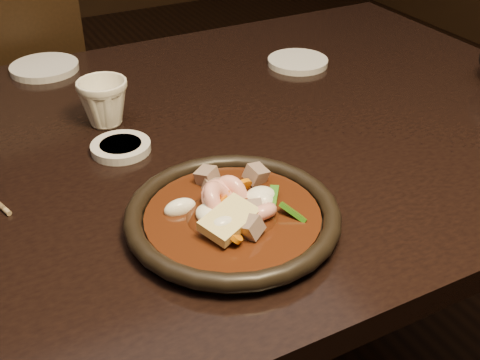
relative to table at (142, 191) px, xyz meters
name	(u,v)px	position (x,y,z in m)	size (l,w,h in m)	color
table	(142,191)	(0.00, 0.00, 0.00)	(1.60, 0.90, 0.75)	black
plate	(233,217)	(0.04, -0.24, 0.09)	(0.28, 0.28, 0.03)	black
stirfry	(232,212)	(0.04, -0.24, 0.10)	(0.16, 0.17, 0.07)	#351609
soy_dish	(121,147)	(-0.02, 0.01, 0.08)	(0.09, 0.09, 0.01)	beige
saucer_left	(44,68)	(-0.06, 0.38, 0.08)	(0.13, 0.13, 0.01)	beige
saucer_right	(298,62)	(0.40, 0.18, 0.08)	(0.12, 0.12, 0.01)	beige
tea_cup	(104,101)	(-0.02, 0.11, 0.12)	(0.08, 0.08, 0.08)	silver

